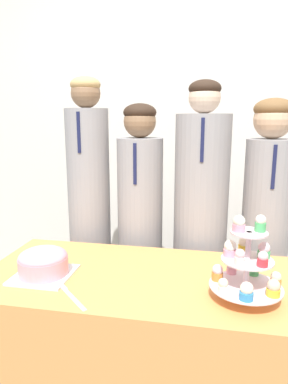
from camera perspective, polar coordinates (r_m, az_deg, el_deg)
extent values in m
cube|color=silver|center=(2.70, 7.10, 11.69)|extent=(9.00, 0.06, 2.70)
cube|color=#EF9951|center=(1.68, 2.58, -24.78)|extent=(1.54, 0.67, 0.70)
cube|color=white|center=(1.56, -16.32, -13.08)|extent=(0.24, 0.24, 0.01)
cylinder|color=pink|center=(1.55, -16.41, -11.67)|extent=(0.21, 0.21, 0.07)
ellipsoid|color=pink|center=(1.53, -16.50, -10.27)|extent=(0.20, 0.20, 0.07)
cube|color=silver|center=(1.35, -11.49, -17.20)|extent=(0.14, 0.14, 0.00)
cube|color=#B2B2B7|center=(1.45, -13.56, -15.04)|extent=(0.07, 0.07, 0.01)
cylinder|color=silver|center=(1.33, 16.78, -11.72)|extent=(0.02, 0.02, 0.26)
cylinder|color=silver|center=(1.36, 16.57, -14.84)|extent=(0.27, 0.27, 0.01)
cylinder|color=silver|center=(1.32, 16.84, -10.79)|extent=(0.19, 0.19, 0.01)
cylinder|color=silver|center=(1.28, 17.12, -6.48)|extent=(0.13, 0.13, 0.01)
cylinder|color=#4CB766|center=(1.45, 17.80, -12.54)|extent=(0.04, 0.04, 0.03)
sphere|color=white|center=(1.44, 17.86, -11.66)|extent=(0.04, 0.04, 0.04)
cylinder|color=pink|center=(1.44, 14.38, -12.52)|extent=(0.04, 0.04, 0.03)
sphere|color=silver|center=(1.43, 14.43, -11.64)|extent=(0.04, 0.04, 0.04)
cylinder|color=orange|center=(1.37, 12.12, -13.57)|extent=(0.04, 0.04, 0.03)
sphere|color=silver|center=(1.36, 12.17, -12.52)|extent=(0.04, 0.04, 0.04)
cylinder|color=white|center=(1.29, 13.01, -15.50)|extent=(0.04, 0.04, 0.03)
sphere|color=#F4E5C6|center=(1.28, 13.06, -14.57)|extent=(0.04, 0.04, 0.04)
cylinder|color=#3893DB|center=(1.26, 16.67, -16.24)|extent=(0.05, 0.05, 0.03)
sphere|color=white|center=(1.25, 16.75, -15.13)|extent=(0.04, 0.04, 0.04)
cylinder|color=yellow|center=(1.32, 20.72, -15.38)|extent=(0.05, 0.05, 0.02)
sphere|color=beige|center=(1.31, 20.80, -14.35)|extent=(0.05, 0.05, 0.05)
cylinder|color=orange|center=(1.39, 21.07, -13.94)|extent=(0.04, 0.04, 0.03)
sphere|color=#F4E5C6|center=(1.38, 21.15, -13.00)|extent=(0.04, 0.04, 0.04)
cylinder|color=yellow|center=(1.38, 16.22, -9.03)|extent=(0.04, 0.04, 0.03)
sphere|color=#F4E5C6|center=(1.37, 16.28, -8.03)|extent=(0.04, 0.04, 0.04)
cylinder|color=pink|center=(1.33, 14.10, -9.77)|extent=(0.05, 0.05, 0.03)
sphere|color=white|center=(1.32, 14.16, -8.69)|extent=(0.04, 0.04, 0.04)
cylinder|color=white|center=(1.25, 15.66, -11.02)|extent=(0.04, 0.04, 0.03)
sphere|color=silver|center=(1.24, 15.73, -9.90)|extent=(0.04, 0.04, 0.04)
cylinder|color=#E5333D|center=(1.27, 19.16, -11.05)|extent=(0.04, 0.04, 0.03)
sphere|color=silver|center=(1.26, 19.23, -10.04)|extent=(0.04, 0.04, 0.04)
cylinder|color=#4CB766|center=(1.35, 19.32, -9.77)|extent=(0.05, 0.05, 0.03)
sphere|color=silver|center=(1.34, 19.40, -8.75)|extent=(0.04, 0.04, 0.04)
cylinder|color=pink|center=(1.27, 15.51, -5.80)|extent=(0.04, 0.04, 0.03)
sphere|color=white|center=(1.26, 15.57, -4.67)|extent=(0.04, 0.04, 0.04)
cylinder|color=#4CB766|center=(1.30, 18.81, -5.54)|extent=(0.04, 0.04, 0.03)
sphere|color=white|center=(1.29, 18.89, -4.40)|extent=(0.04, 0.04, 0.04)
cylinder|color=#939399|center=(2.12, -8.95, -5.99)|extent=(0.25, 0.25, 1.42)
sphere|color=#8E6B4C|center=(2.02, -9.70, 15.92)|extent=(0.17, 0.17, 0.17)
ellipsoid|color=tan|center=(2.03, -9.75, 17.21)|extent=(0.17, 0.17, 0.09)
cube|color=#191E47|center=(1.90, -10.83, 9.72)|extent=(0.02, 0.01, 0.22)
cylinder|color=#939399|center=(2.06, -0.64, -8.72)|extent=(0.26, 0.26, 1.26)
sphere|color=#8E6B4C|center=(1.93, -0.69, 11.66)|extent=(0.18, 0.18, 0.18)
ellipsoid|color=#332319|center=(1.93, -0.70, 13.13)|extent=(0.18, 0.18, 0.10)
cube|color=#191E47|center=(1.82, -1.52, 4.68)|extent=(0.02, 0.01, 0.22)
cylinder|color=#939399|center=(2.01, 9.26, -7.53)|extent=(0.30, 0.30, 1.39)
sphere|color=beige|center=(1.90, 10.06, 15.24)|extent=(0.17, 0.17, 0.17)
ellipsoid|color=#332319|center=(1.90, 10.12, 16.63)|extent=(0.17, 0.17, 0.09)
cube|color=#191E47|center=(1.74, 9.71, 8.51)|extent=(0.02, 0.01, 0.22)
cylinder|color=#939399|center=(2.05, 19.21, -9.54)|extent=(0.25, 0.25, 1.26)
sphere|color=#D6AD89|center=(1.92, 20.72, 11.22)|extent=(0.20, 0.20, 0.20)
ellipsoid|color=brown|center=(1.92, 20.84, 12.84)|extent=(0.20, 0.20, 0.11)
cube|color=#191E47|center=(1.80, 20.85, 3.90)|extent=(0.02, 0.01, 0.22)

